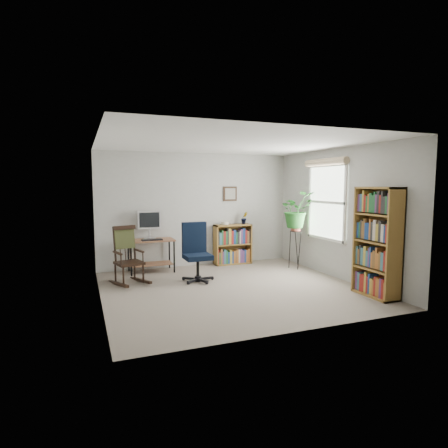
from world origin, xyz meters
name	(u,v)px	position (x,y,z in m)	size (l,w,h in m)	color
floor	(233,288)	(0.00, 0.00, 0.00)	(4.20, 4.00, 0.00)	gray
ceiling	(233,143)	(0.00, 0.00, 2.40)	(4.20, 4.00, 0.00)	silver
wall_back	(197,210)	(0.00, 2.00, 1.20)	(4.20, 0.00, 2.40)	#B0B0AB
wall_front	(299,231)	(0.00, -2.00, 1.20)	(4.20, 0.00, 2.40)	#B0B0AB
wall_left	(99,222)	(-2.10, 0.00, 1.20)	(0.00, 4.00, 2.40)	#B0B0AB
wall_right	(338,214)	(2.10, 0.00, 1.20)	(0.00, 4.00, 2.40)	#B0B0AB
window	(326,202)	(2.06, 0.30, 1.40)	(0.12, 1.20, 1.50)	white
desk	(151,256)	(-1.06, 1.70, 0.33)	(0.91, 0.50, 0.65)	#905D40
monitor	(149,225)	(-1.06, 1.84, 0.93)	(0.46, 0.16, 0.56)	#BCBCC1
keyboard	(152,240)	(-1.06, 1.58, 0.66)	(0.40, 0.15, 0.03)	black
office_chair	(198,252)	(-0.41, 0.66, 0.54)	(0.59, 0.59, 1.07)	black
rocking_chair	(129,255)	(-1.58, 0.91, 0.52)	(0.54, 0.89, 1.03)	black
low_bookshelf	(233,244)	(0.75, 1.82, 0.44)	(0.83, 0.28, 0.87)	olive
tall_bookshelf	(377,242)	(1.92, -1.20, 0.85)	(0.32, 0.75, 1.70)	olive
plant_stand	(295,246)	(1.80, 0.95, 0.46)	(0.25, 0.25, 0.92)	black
spider_plant	(296,192)	(1.80, 0.95, 1.58)	(1.69, 1.88, 1.46)	#236423
potted_plant_small	(244,222)	(1.03, 1.83, 0.93)	(0.13, 0.24, 0.11)	#236423
framed_picture	(230,194)	(0.75, 1.97, 1.54)	(0.32, 0.04, 0.32)	black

